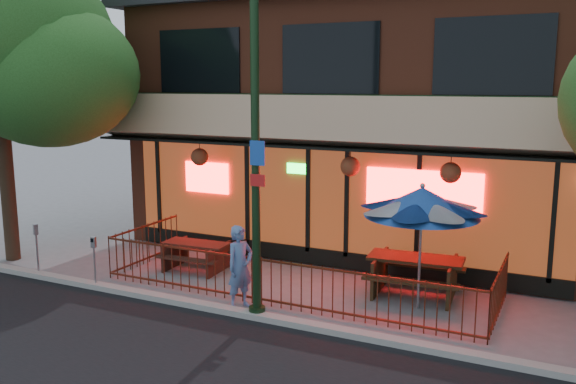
% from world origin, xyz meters
% --- Properties ---
extents(ground, '(80.00, 80.00, 0.00)m').
position_xyz_m(ground, '(0.00, 0.00, 0.00)').
color(ground, gray).
rests_on(ground, ground).
extents(curb, '(80.00, 0.25, 0.12)m').
position_xyz_m(curb, '(0.00, -0.50, 0.06)').
color(curb, '#999993').
rests_on(curb, ground).
extents(restaurant_building, '(12.96, 9.49, 8.05)m').
position_xyz_m(restaurant_building, '(0.00, 7.11, 4.13)').
color(restaurant_building, brown).
rests_on(restaurant_building, ground).
extents(patio_fence, '(8.44, 2.62, 1.00)m').
position_xyz_m(patio_fence, '(0.00, 0.50, 0.63)').
color(patio_fence, '#4A1E0F').
rests_on(patio_fence, ground).
extents(street_light, '(0.43, 0.32, 7.00)m').
position_xyz_m(street_light, '(0.00, -0.40, 3.15)').
color(street_light, black).
rests_on(street_light, ground).
extents(picnic_table_left, '(1.65, 1.30, 0.67)m').
position_xyz_m(picnic_table_left, '(-2.76, 1.62, 0.44)').
color(picnic_table_left, '#3F2017').
rests_on(picnic_table_left, ground).
extents(picnic_table_right, '(2.07, 1.65, 0.84)m').
position_xyz_m(picnic_table_right, '(2.44, 2.13, 0.55)').
color(picnic_table_right, '#362613').
rests_on(picnic_table_right, ground).
extents(patio_umbrella, '(2.23, 2.23, 2.55)m').
position_xyz_m(patio_umbrella, '(2.69, 1.39, 2.17)').
color(patio_umbrella, gray).
rests_on(patio_umbrella, ground).
extents(pedestrian, '(0.59, 0.72, 1.68)m').
position_xyz_m(pedestrian, '(-0.54, -0.10, 0.84)').
color(pedestrian, '#5676AC').
rests_on(pedestrian, ground).
extents(parking_meter_near, '(0.12, 0.11, 1.16)m').
position_xyz_m(parking_meter_near, '(-4.00, -0.48, 0.78)').
color(parking_meter_near, '#94979C').
rests_on(parking_meter_near, ground).
extents(parking_meter_far, '(0.14, 0.13, 1.24)m').
position_xyz_m(parking_meter_far, '(-5.83, -0.40, 0.84)').
color(parking_meter_far, gray).
rests_on(parking_meter_far, ground).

